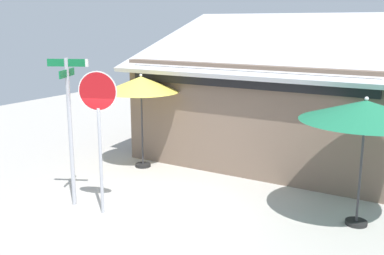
{
  "coord_description": "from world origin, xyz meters",
  "views": [
    {
      "loc": [
        5.72,
        -7.89,
        4.02
      ],
      "look_at": [
        0.24,
        1.2,
        1.6
      ],
      "focal_mm": 43.26,
      "sensor_mm": 36.0,
      "label": 1
    }
  ],
  "objects_px": {
    "stop_sign": "(99,115)",
    "patio_umbrella_forest_green_center": "(366,111)",
    "patio_umbrella_mustard_left": "(141,85)",
    "street_sign_post": "(70,119)"
  },
  "relations": [
    {
      "from": "stop_sign",
      "to": "patio_umbrella_forest_green_center",
      "type": "height_order",
      "value": "stop_sign"
    },
    {
      "from": "stop_sign",
      "to": "patio_umbrella_mustard_left",
      "type": "xyz_separation_m",
      "value": [
        -1.24,
        3.08,
        0.18
      ]
    },
    {
      "from": "street_sign_post",
      "to": "patio_umbrella_mustard_left",
      "type": "height_order",
      "value": "street_sign_post"
    },
    {
      "from": "patio_umbrella_forest_green_center",
      "to": "patio_umbrella_mustard_left",
      "type": "bearing_deg",
      "value": 171.84
    },
    {
      "from": "street_sign_post",
      "to": "patio_umbrella_forest_green_center",
      "type": "xyz_separation_m",
      "value": [
        5.68,
        2.19,
        0.36
      ]
    },
    {
      "from": "street_sign_post",
      "to": "stop_sign",
      "type": "xyz_separation_m",
      "value": [
        0.86,
        -0.02,
        0.18
      ]
    },
    {
      "from": "stop_sign",
      "to": "patio_umbrella_mustard_left",
      "type": "height_order",
      "value": "stop_sign"
    },
    {
      "from": "patio_umbrella_mustard_left",
      "to": "patio_umbrella_forest_green_center",
      "type": "bearing_deg",
      "value": -8.16
    },
    {
      "from": "stop_sign",
      "to": "patio_umbrella_forest_green_center",
      "type": "distance_m",
      "value": 5.31
    },
    {
      "from": "stop_sign",
      "to": "patio_umbrella_mustard_left",
      "type": "distance_m",
      "value": 3.33
    }
  ]
}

